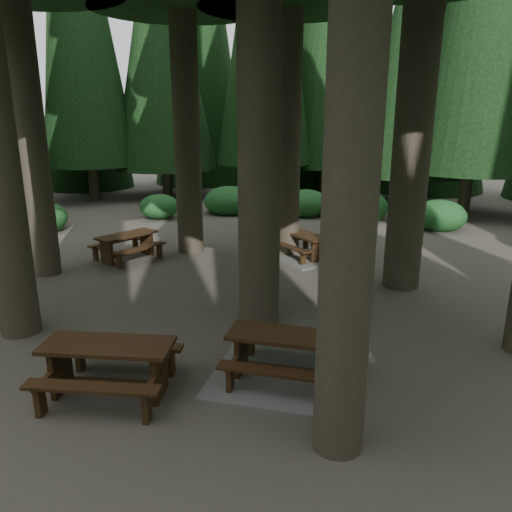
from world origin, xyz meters
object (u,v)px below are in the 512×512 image
Objects in this scene: picnic_table_b at (127,243)px; picnic_table_c at (304,250)px; picnic_table_e at (108,361)px; picnic_table_a at (286,364)px.

picnic_table_c is (4.21, 3.25, -0.27)m from picnic_table_b.
picnic_table_e is (1.40, -8.38, 0.33)m from picnic_table_c.
picnic_table_a reaches higher than picnic_table_c.
picnic_table_a is at bearing -108.04° from picnic_table_b.
picnic_table_c is at bearing -47.87° from picnic_table_b.
picnic_table_a is 8.25m from picnic_table_b.
picnic_table_a is 1.18× the size of picnic_table_e.
picnic_table_a is at bearing -39.66° from picnic_table_c.
picnic_table_c is at bearing 69.56° from picnic_table_e.
picnic_table_e is (-2.00, -1.97, 0.29)m from picnic_table_a.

